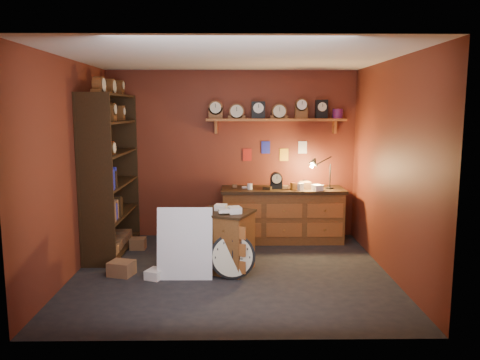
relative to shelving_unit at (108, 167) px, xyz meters
name	(u,v)px	position (x,y,z in m)	size (l,w,h in m)	color
floor	(231,272)	(1.79, -0.98, -1.25)	(4.00, 4.00, 0.00)	black
room_shell	(235,138)	(1.84, -0.87, 0.47)	(4.02, 3.62, 2.71)	maroon
shelving_unit	(108,167)	(0.00, 0.00, 0.00)	(0.47, 1.60, 2.58)	black
workbench	(282,212)	(2.60, 0.49, -0.78)	(1.94, 0.66, 1.36)	brown
low_cabinet	(224,238)	(1.70, -0.89, -0.83)	(0.86, 0.81, 0.87)	brown
big_round_clock	(233,256)	(1.81, -1.19, -0.98)	(0.56, 0.18, 0.56)	black
white_panel	(185,278)	(1.22, -1.17, -1.25)	(0.68, 0.03, 0.91)	silver
mini_fridge	(241,228)	(1.93, 0.41, -1.02)	(0.53, 0.55, 0.46)	silver
floor_box_a	(122,268)	(0.40, -1.07, -1.16)	(0.29, 0.25, 0.18)	brown
floor_box_b	(155,274)	(0.84, -1.19, -1.20)	(0.19, 0.23, 0.11)	white
floor_box_c	(138,244)	(0.38, 0.05, -1.17)	(0.23, 0.19, 0.17)	brown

